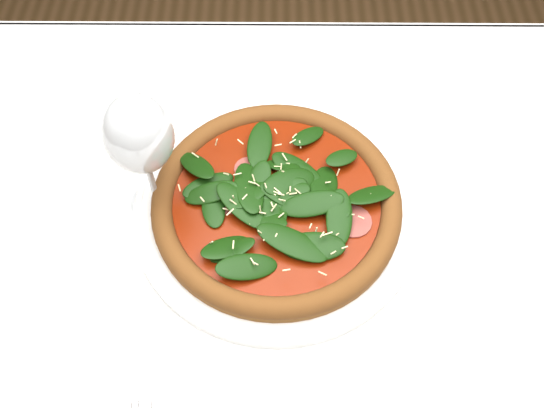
{
  "coord_description": "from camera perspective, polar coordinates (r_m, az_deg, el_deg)",
  "views": [
    {
      "loc": [
        -0.06,
        -0.37,
        1.41
      ],
      "look_at": [
        -0.06,
        0.04,
        0.77
      ],
      "focal_mm": 40.0,
      "sensor_mm": 36.0,
      "label": 1
    }
  ],
  "objects": [
    {
      "name": "ground",
      "position": [
        1.46,
        2.65,
        -18.17
      ],
      "size": [
        6.0,
        6.0,
        0.0
      ],
      "primitive_type": "plane",
      "color": "brown",
      "rests_on": "ground"
    },
    {
      "name": "dining_table",
      "position": [
        0.84,
        4.37,
        -7.0
      ],
      "size": [
        1.21,
        0.81,
        0.75
      ],
      "color": "silver",
      "rests_on": "ground"
    },
    {
      "name": "plate",
      "position": [
        0.77,
        0.42,
        -0.47
      ],
      "size": [
        0.36,
        0.36,
        0.02
      ],
      "color": "white",
      "rests_on": "dining_table"
    },
    {
      "name": "pizza",
      "position": [
        0.75,
        0.43,
        0.37
      ],
      "size": [
        0.41,
        0.41,
        0.04
      ],
      "rotation": [
        0.0,
        0.0,
        -0.41
      ],
      "color": "#905822",
      "rests_on": "plate"
    },
    {
      "name": "wine_glass",
      "position": [
        0.69,
        -12.4,
        6.19
      ],
      "size": [
        0.08,
        0.08,
        0.19
      ],
      "color": "silver",
      "rests_on": "dining_table"
    }
  ]
}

